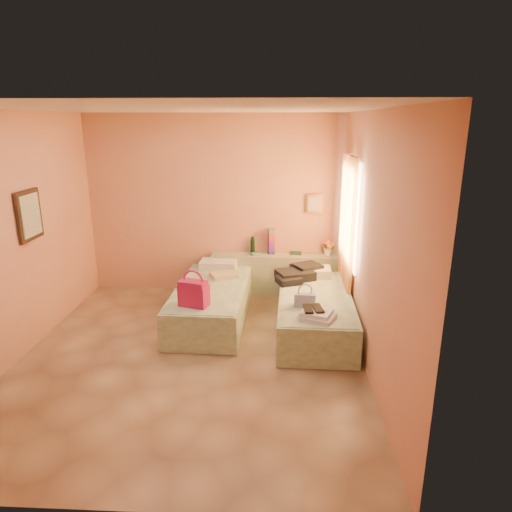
{
  "coord_description": "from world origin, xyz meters",
  "views": [
    {
      "loc": [
        1.0,
        -4.8,
        2.68
      ],
      "look_at": [
        0.72,
        0.85,
        1.0
      ],
      "focal_mm": 32.0,
      "sensor_mm": 36.0,
      "label": 1
    }
  ],
  "objects_px": {
    "green_book": "(296,253)",
    "magenta_handbag": "(194,293)",
    "bed_left": "(212,303)",
    "towel_stack": "(318,315)",
    "water_bottle": "(253,246)",
    "blue_handbag": "(305,300)",
    "headboard_ledge": "(276,274)",
    "bed_right": "(315,313)",
    "flower_vase": "(328,247)"
  },
  "relations": [
    {
      "from": "headboard_ledge",
      "to": "flower_vase",
      "type": "xyz_separation_m",
      "value": [
        0.81,
        0.05,
        0.46
      ]
    },
    {
      "from": "headboard_ledge",
      "to": "bed_right",
      "type": "relative_size",
      "value": 1.02
    },
    {
      "from": "headboard_ledge",
      "to": "towel_stack",
      "type": "distance_m",
      "value": 2.15
    },
    {
      "from": "green_book",
      "to": "flower_vase",
      "type": "bearing_deg",
      "value": -0.85
    },
    {
      "from": "headboard_ledge",
      "to": "water_bottle",
      "type": "xyz_separation_m",
      "value": [
        -0.37,
        0.07,
        0.45
      ]
    },
    {
      "from": "headboard_ledge",
      "to": "bed_left",
      "type": "bearing_deg",
      "value": -130.07
    },
    {
      "from": "green_book",
      "to": "blue_handbag",
      "type": "bearing_deg",
      "value": -86.81
    },
    {
      "from": "towel_stack",
      "to": "flower_vase",
      "type": "bearing_deg",
      "value": 81.62
    },
    {
      "from": "water_bottle",
      "to": "bed_left",
      "type": "bearing_deg",
      "value": -114.39
    },
    {
      "from": "bed_right",
      "to": "magenta_handbag",
      "type": "distance_m",
      "value": 1.63
    },
    {
      "from": "headboard_ledge",
      "to": "bed_right",
      "type": "distance_m",
      "value": 1.43
    },
    {
      "from": "green_book",
      "to": "magenta_handbag",
      "type": "height_order",
      "value": "magenta_handbag"
    },
    {
      "from": "bed_left",
      "to": "towel_stack",
      "type": "relative_size",
      "value": 5.71
    },
    {
      "from": "bed_left",
      "to": "magenta_handbag",
      "type": "relative_size",
      "value": 5.72
    },
    {
      "from": "bed_right",
      "to": "magenta_handbag",
      "type": "xyz_separation_m",
      "value": [
        -1.52,
        -0.41,
        0.41
      ]
    },
    {
      "from": "magenta_handbag",
      "to": "green_book",
      "type": "bearing_deg",
      "value": 71.48
    },
    {
      "from": "bed_right",
      "to": "blue_handbag",
      "type": "relative_size",
      "value": 7.76
    },
    {
      "from": "bed_left",
      "to": "blue_handbag",
      "type": "bearing_deg",
      "value": -26.1
    },
    {
      "from": "blue_handbag",
      "to": "water_bottle",
      "type": "bearing_deg",
      "value": 116.66
    },
    {
      "from": "flower_vase",
      "to": "towel_stack",
      "type": "height_order",
      "value": "flower_vase"
    },
    {
      "from": "bed_left",
      "to": "towel_stack",
      "type": "distance_m",
      "value": 1.75
    },
    {
      "from": "headboard_ledge",
      "to": "magenta_handbag",
      "type": "relative_size",
      "value": 5.87
    },
    {
      "from": "bed_right",
      "to": "flower_vase",
      "type": "distance_m",
      "value": 1.51
    },
    {
      "from": "green_book",
      "to": "magenta_handbag",
      "type": "bearing_deg",
      "value": -124.24
    },
    {
      "from": "bed_left",
      "to": "bed_right",
      "type": "xyz_separation_m",
      "value": [
        1.41,
        -0.28,
        0.0
      ]
    },
    {
      "from": "bed_right",
      "to": "magenta_handbag",
      "type": "relative_size",
      "value": 5.72
    },
    {
      "from": "towel_stack",
      "to": "bed_right",
      "type": "bearing_deg",
      "value": 88.03
    },
    {
      "from": "headboard_ledge",
      "to": "blue_handbag",
      "type": "height_order",
      "value": "blue_handbag"
    },
    {
      "from": "bed_right",
      "to": "magenta_handbag",
      "type": "bearing_deg",
      "value": -163.02
    },
    {
      "from": "bed_left",
      "to": "water_bottle",
      "type": "xyz_separation_m",
      "value": [
        0.51,
        1.12,
        0.53
      ]
    },
    {
      "from": "water_bottle",
      "to": "green_book",
      "type": "height_order",
      "value": "water_bottle"
    },
    {
      "from": "headboard_ledge",
      "to": "bed_right",
      "type": "height_order",
      "value": "headboard_ledge"
    },
    {
      "from": "headboard_ledge",
      "to": "bed_left",
      "type": "distance_m",
      "value": 1.37
    },
    {
      "from": "water_bottle",
      "to": "towel_stack",
      "type": "relative_size",
      "value": 0.74
    },
    {
      "from": "water_bottle",
      "to": "blue_handbag",
      "type": "distance_m",
      "value": 1.94
    },
    {
      "from": "headboard_ledge",
      "to": "blue_handbag",
      "type": "distance_m",
      "value": 1.76
    },
    {
      "from": "headboard_ledge",
      "to": "bed_left",
      "type": "height_order",
      "value": "headboard_ledge"
    },
    {
      "from": "water_bottle",
      "to": "flower_vase",
      "type": "height_order",
      "value": "flower_vase"
    },
    {
      "from": "magenta_handbag",
      "to": "towel_stack",
      "type": "height_order",
      "value": "magenta_handbag"
    },
    {
      "from": "green_book",
      "to": "towel_stack",
      "type": "bearing_deg",
      "value": -83.53
    },
    {
      "from": "bed_right",
      "to": "blue_handbag",
      "type": "bearing_deg",
      "value": -111.4
    },
    {
      "from": "bed_left",
      "to": "headboard_ledge",
      "type": "bearing_deg",
      "value": 51.62
    },
    {
      "from": "water_bottle",
      "to": "green_book",
      "type": "distance_m",
      "value": 0.69
    },
    {
      "from": "bed_right",
      "to": "green_book",
      "type": "distance_m",
      "value": 1.47
    },
    {
      "from": "water_bottle",
      "to": "green_book",
      "type": "xyz_separation_m",
      "value": [
        0.69,
        -0.0,
        -0.11
      ]
    },
    {
      "from": "flower_vase",
      "to": "magenta_handbag",
      "type": "distance_m",
      "value": 2.55
    },
    {
      "from": "blue_handbag",
      "to": "bed_right",
      "type": "bearing_deg",
      "value": 71.02
    },
    {
      "from": "bed_right",
      "to": "water_bottle",
      "type": "distance_m",
      "value": 1.75
    },
    {
      "from": "headboard_ledge",
      "to": "flower_vase",
      "type": "bearing_deg",
      "value": 3.31
    },
    {
      "from": "water_bottle",
      "to": "green_book",
      "type": "relative_size",
      "value": 1.44
    }
  ]
}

